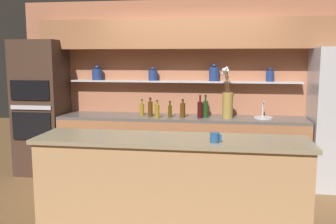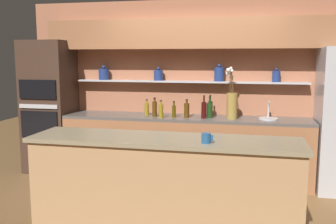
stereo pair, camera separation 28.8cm
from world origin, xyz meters
The scene contains 16 objects.
ground_plane centered at (0.00, 0.00, 0.00)m, with size 12.00×12.00×0.00m, color brown.
back_wall_unit centered at (0.00, 1.53, 1.55)m, with size 5.20×0.44×2.60m.
back_counter_unit centered at (-0.12, 1.24, 0.46)m, with size 3.52×0.62×0.92m.
island_counter centered at (0.00, -0.66, 0.51)m, with size 2.55×0.61×1.02m.
oven_tower centered at (-2.25, 1.24, 1.01)m, with size 0.70×0.64×2.01m.
flower_vase centered at (0.53, 1.19, 1.14)m, with size 0.17×0.16×0.72m.
sink_fixture centered at (1.03, 1.25, 0.95)m, with size 0.26×0.26×0.25m.
bottle_wine_0 centered at (0.16, 1.15, 1.04)m, with size 0.07×0.07×0.32m.
bottle_oil_1 centered at (-0.70, 1.25, 1.01)m, with size 0.06×0.06×0.24m.
bottle_oil_2 centered at (-0.44, 1.06, 1.02)m, with size 0.06×0.06×0.25m.
bottle_oil_3 centered at (-0.27, 1.15, 1.01)m, with size 0.05×0.05×0.23m.
bottle_spirit_4 centered at (-0.09, 1.16, 1.03)m, with size 0.07×0.07×0.26m.
bottle_wine_5 centered at (0.22, 1.34, 1.04)m, with size 0.07×0.07×0.31m.
bottle_wine_6 centered at (0.23, 1.21, 1.03)m, with size 0.08×0.08×0.30m.
bottle_spirit_7 centered at (-0.56, 1.18, 1.03)m, with size 0.07×0.07×0.27m.
coffee_mug centered at (0.41, -0.80, 1.06)m, with size 0.10×0.08×0.09m.
Camera 1 is at (0.48, -4.04, 1.76)m, focal length 40.00 mm.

